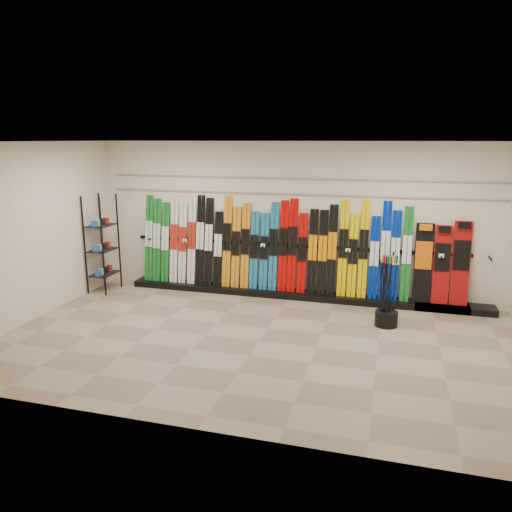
# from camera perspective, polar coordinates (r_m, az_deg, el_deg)

# --- Properties ---
(floor) EXTENTS (8.00, 8.00, 0.00)m
(floor) POSITION_cam_1_polar(r_m,az_deg,el_deg) (7.80, 0.37, -9.68)
(floor) COLOR gray
(floor) RESTS_ON ground
(back_wall) EXTENTS (8.00, 0.00, 8.00)m
(back_wall) POSITION_cam_1_polar(r_m,az_deg,el_deg) (9.74, 4.26, 4.13)
(back_wall) COLOR beige
(back_wall) RESTS_ON floor
(left_wall) EXTENTS (0.00, 5.00, 5.00)m
(left_wall) POSITION_cam_1_polar(r_m,az_deg,el_deg) (9.22, -24.37, 2.45)
(left_wall) COLOR beige
(left_wall) RESTS_ON floor
(ceiling) EXTENTS (8.00, 8.00, 0.00)m
(ceiling) POSITION_cam_1_polar(r_m,az_deg,el_deg) (7.18, 0.40, 12.93)
(ceiling) COLOR silver
(ceiling) RESTS_ON back_wall
(ski_rack_base) EXTENTS (8.00, 0.40, 0.12)m
(ski_rack_base) POSITION_cam_1_polar(r_m,az_deg,el_deg) (9.83, 5.15, -4.45)
(ski_rack_base) COLOR black
(ski_rack_base) RESTS_ON floor
(skis) EXTENTS (5.37, 0.29, 1.82)m
(skis) POSITION_cam_1_polar(r_m,az_deg,el_deg) (9.80, 1.42, 1.04)
(skis) COLOR #146D23
(skis) RESTS_ON ski_rack_base
(snowboards) EXTENTS (0.96, 0.23, 1.51)m
(snowboards) POSITION_cam_1_polar(r_m,az_deg,el_deg) (9.58, 20.47, -0.83)
(snowboards) COLOR black
(snowboards) RESTS_ON ski_rack_base
(accessory_rack) EXTENTS (0.40, 0.60, 1.96)m
(accessory_rack) POSITION_cam_1_polar(r_m,az_deg,el_deg) (10.51, -17.18, 1.36)
(accessory_rack) COLOR black
(accessory_rack) RESTS_ON floor
(pole_bin) EXTENTS (0.37, 0.37, 0.25)m
(pole_bin) POSITION_cam_1_polar(r_m,az_deg,el_deg) (8.64, 14.66, -6.93)
(pole_bin) COLOR black
(pole_bin) RESTS_ON floor
(ski_poles) EXTENTS (0.30, 0.20, 1.18)m
(ski_poles) POSITION_cam_1_polar(r_m,az_deg,el_deg) (8.50, 14.65, -3.82)
(ski_poles) COLOR black
(ski_poles) RESTS_ON pole_bin
(slatwall_rail_0) EXTENTS (7.60, 0.02, 0.03)m
(slatwall_rail_0) POSITION_cam_1_polar(r_m,az_deg,el_deg) (9.66, 4.29, 7.04)
(slatwall_rail_0) COLOR gray
(slatwall_rail_0) RESTS_ON back_wall
(slatwall_rail_1) EXTENTS (7.60, 0.02, 0.03)m
(slatwall_rail_1) POSITION_cam_1_polar(r_m,az_deg,el_deg) (9.63, 4.32, 8.81)
(slatwall_rail_1) COLOR gray
(slatwall_rail_1) RESTS_ON back_wall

